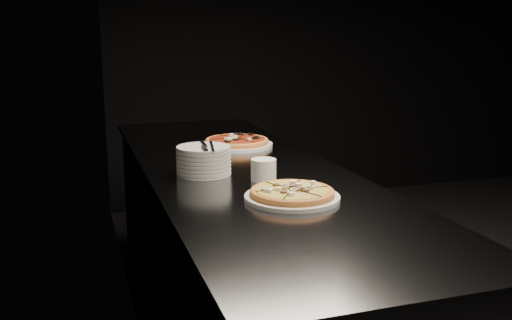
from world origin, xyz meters
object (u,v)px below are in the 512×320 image
object	(u,v)px
plate_stack	(204,160)
counter	(241,275)
pizza_mushroom	(292,194)
cutlery	(206,146)
pizza_tomato	(237,142)
ramekin	(264,169)

from	to	relation	value
plate_stack	counter	bearing A→B (deg)	26.18
pizza_mushroom	plate_stack	world-z (taller)	plate_stack
pizza_mushroom	cutlery	bearing A→B (deg)	114.11
pizza_mushroom	pizza_tomato	distance (m)	0.88
cutlery	ramekin	bearing A→B (deg)	-36.56
pizza_tomato	ramekin	world-z (taller)	ramekin
plate_stack	ramekin	world-z (taller)	plate_stack
counter	plate_stack	world-z (taller)	plate_stack
plate_stack	pizza_tomato	bearing A→B (deg)	60.76
pizza_mushroom	cutlery	world-z (taller)	cutlery
cutlery	ramekin	distance (m)	0.23
plate_stack	ramekin	xyz separation A→B (m)	(0.18, -0.16, -0.01)
cutlery	ramekin	xyz separation A→B (m)	(0.17, -0.15, -0.06)
pizza_tomato	ramekin	distance (m)	0.64
pizza_tomato	counter	bearing A→B (deg)	-104.32
cutlery	pizza_tomato	bearing A→B (deg)	66.96
counter	plate_stack	xyz separation A→B (m)	(-0.16, -0.08, 0.51)
counter	pizza_tomato	bearing A→B (deg)	75.68
pizza_tomato	plate_stack	xyz separation A→B (m)	(-0.26, -0.47, 0.03)
pizza_mushroom	ramekin	bearing A→B (deg)	92.12
plate_stack	pizza_mushroom	bearing A→B (deg)	-65.76
pizza_tomato	cutlery	world-z (taller)	cutlery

